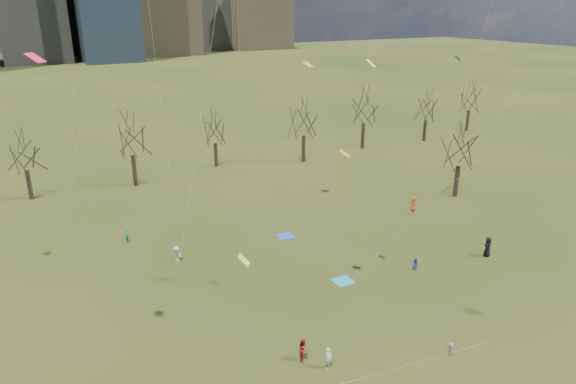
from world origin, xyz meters
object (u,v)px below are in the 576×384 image
person_1 (328,358)px  blanket_navy (285,236)px  blanket_teal (343,281)px  person_2 (304,349)px

person_1 → blanket_navy: bearing=46.1°
blanket_navy → person_1: bearing=-110.0°
person_1 → blanket_teal: bearing=27.3°
person_2 → blanket_navy: bearing=12.1°
blanket_teal → person_1: bearing=-128.8°
person_1 → person_2: (-0.98, 1.47, 0.05)m
blanket_navy → person_1: 19.88m
blanket_teal → person_2: bearing=-137.9°
blanket_navy → person_2: (-7.77, -17.20, 0.77)m
blanket_teal → blanket_navy: bearing=90.7°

